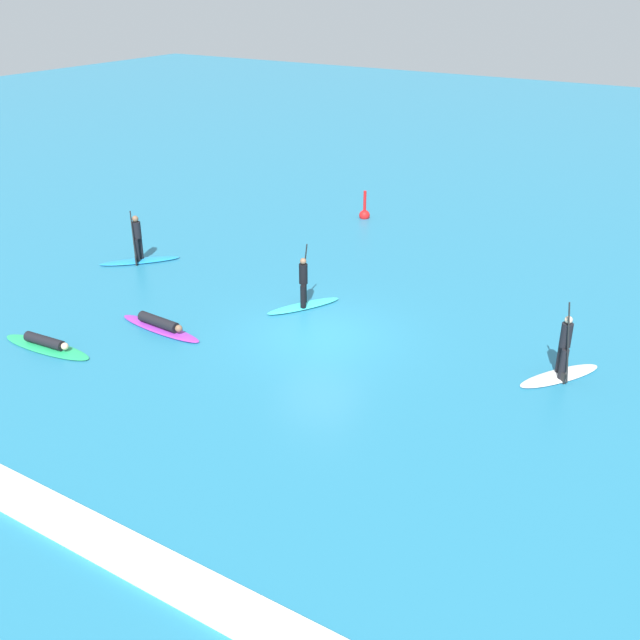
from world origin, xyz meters
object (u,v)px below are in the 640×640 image
(surfer_on_purple_board, at_px, (160,325))
(surfer_on_green_board, at_px, (46,345))
(surfer_on_teal_board, at_px, (304,296))
(surfer_on_white_board, at_px, (562,361))
(surfer_on_blue_board, at_px, (139,250))
(marker_buoy, at_px, (364,214))

(surfer_on_purple_board, bearing_deg, surfer_on_green_board, -122.99)
(surfer_on_purple_board, xyz_separation_m, surfer_on_teal_board, (2.86, 3.76, 0.27))
(surfer_on_purple_board, height_order, surfer_on_teal_board, surfer_on_teal_board)
(surfer_on_green_board, distance_m, surfer_on_teal_board, 8.07)
(surfer_on_teal_board, height_order, surfer_on_white_board, surfer_on_white_board)
(surfer_on_blue_board, distance_m, marker_buoy, 10.45)
(surfer_on_green_board, height_order, marker_buoy, marker_buoy)
(surfer_on_blue_board, relative_size, surfer_on_white_board, 1.01)
(surfer_on_purple_board, height_order, surfer_on_white_board, surfer_on_white_board)
(surfer_on_purple_board, xyz_separation_m, marker_buoy, (-0.08, 13.28, 0.05))
(surfer_on_green_board, bearing_deg, surfer_on_teal_board, 49.02)
(surfer_on_purple_board, distance_m, marker_buoy, 13.28)
(surfer_on_blue_board, bearing_deg, marker_buoy, -163.94)
(surfer_on_green_board, relative_size, marker_buoy, 2.42)
(marker_buoy, bearing_deg, surfer_on_blue_board, -116.35)
(surfer_on_teal_board, bearing_deg, surfer_on_blue_board, 117.91)
(surfer_on_teal_board, relative_size, marker_buoy, 1.89)
(surfer_on_purple_board, distance_m, surfer_on_teal_board, 4.73)
(surfer_on_teal_board, distance_m, surfer_on_white_board, 8.48)
(surfer_on_purple_board, height_order, surfer_on_green_board, surfer_on_purple_board)
(surfer_on_purple_board, xyz_separation_m, surfer_on_blue_board, (-4.72, 3.92, 0.33))
(surfer_on_teal_board, height_order, surfer_on_blue_board, surfer_on_teal_board)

